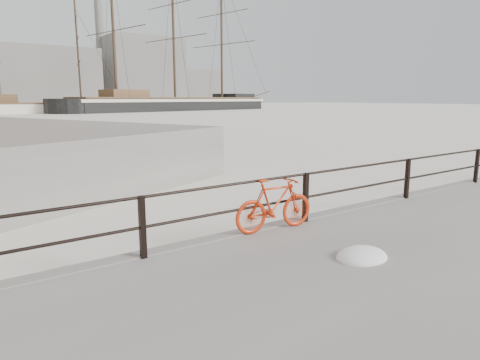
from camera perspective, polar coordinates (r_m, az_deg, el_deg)
ground at (r=11.69m, az=20.50°, el=-3.82°), size 400.00×400.00×0.00m
guardrail at (r=11.43m, az=21.40°, el=0.17°), size 28.00×0.10×1.00m
bicycle at (r=8.08m, az=4.63°, el=-3.26°), size 1.69×0.43×1.01m
barque_black at (r=100.74m, az=-8.58°, el=9.15°), size 69.44×34.57×37.14m
schooner_mid at (r=90.04m, az=-24.76°, el=8.09°), size 32.65×19.42×21.81m
industrial_west at (r=149.28m, az=-24.85°, el=12.27°), size 32.00×18.00×18.00m
industrial_mid at (r=164.65m, az=-12.93°, el=13.80°), size 26.00×20.00×24.00m
industrial_east at (r=179.09m, az=-6.56°, el=12.14°), size 20.00×16.00×14.00m
smokestack at (r=165.59m, az=-18.12°, el=17.01°), size 2.80×2.80×44.00m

